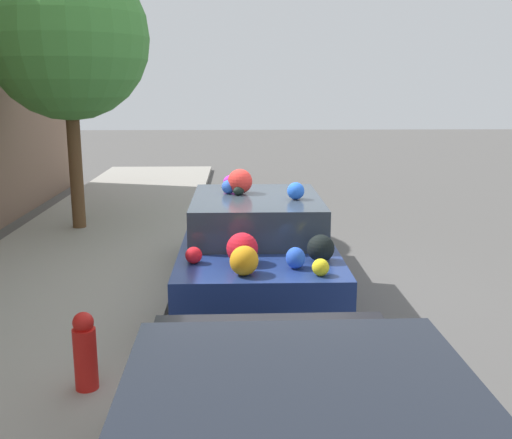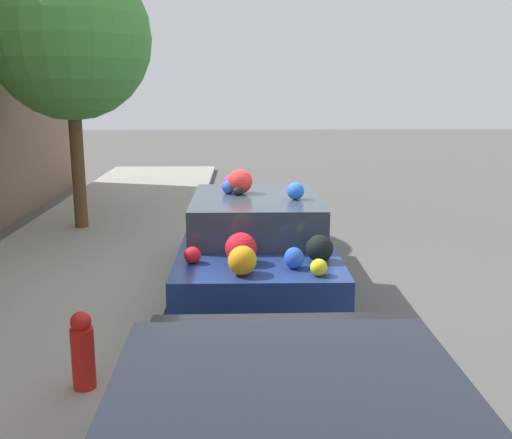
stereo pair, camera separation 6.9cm
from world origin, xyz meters
TOP-DOWN VIEW (x-y plane):
  - ground_plane at (0.00, 0.00)m, footprint 60.00×60.00m
  - sidewalk_curb at (0.00, 2.70)m, footprint 24.00×3.20m
  - street_tree at (3.54, 3.19)m, footprint 2.86×2.86m
  - fire_hydrant at (-2.58, 1.56)m, footprint 0.20×0.20m
  - art_car at (-0.05, 0.01)m, footprint 4.19×1.81m

SIDE VIEW (x-z plane):
  - ground_plane at x=0.00m, z-range 0.00..0.00m
  - sidewalk_curb at x=0.00m, z-range 0.00..0.12m
  - fire_hydrant at x=-2.58m, z-range 0.12..0.82m
  - art_car at x=-0.05m, z-range -0.11..1.57m
  - street_tree at x=3.54m, z-range 1.09..5.91m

